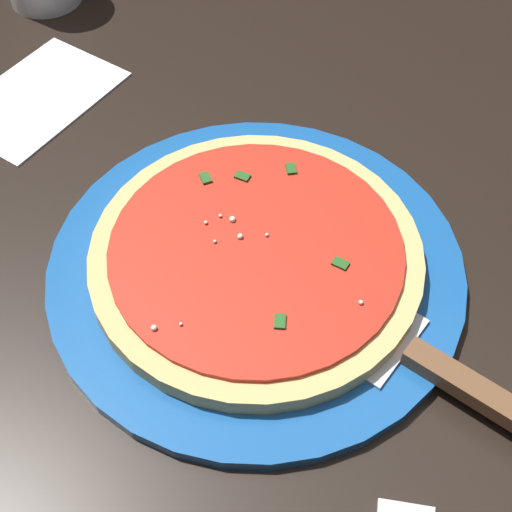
{
  "coord_description": "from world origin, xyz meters",
  "views": [
    {
      "loc": [
        -0.28,
        -0.2,
        1.21
      ],
      "look_at": [
        0.01,
        -0.03,
        0.78
      ],
      "focal_mm": 49.8,
      "sensor_mm": 36.0,
      "label": 1
    }
  ],
  "objects_px": {
    "pizza": "(256,255)",
    "napkin_folded_right": "(37,97)",
    "serving_plate": "(256,267)",
    "pizza_server": "(438,370)"
  },
  "relations": [
    {
      "from": "serving_plate",
      "to": "pizza",
      "type": "bearing_deg",
      "value": 27.04
    },
    {
      "from": "pizza",
      "to": "napkin_folded_right",
      "type": "bearing_deg",
      "value": 75.78
    },
    {
      "from": "serving_plate",
      "to": "pizza",
      "type": "relative_size",
      "value": 1.27
    },
    {
      "from": "serving_plate",
      "to": "pizza_server",
      "type": "height_order",
      "value": "pizza_server"
    },
    {
      "from": "pizza",
      "to": "napkin_folded_right",
      "type": "distance_m",
      "value": 0.3
    },
    {
      "from": "pizza",
      "to": "napkin_folded_right",
      "type": "relative_size",
      "value": 1.63
    },
    {
      "from": "serving_plate",
      "to": "pizza",
      "type": "distance_m",
      "value": 0.02
    },
    {
      "from": "pizza",
      "to": "serving_plate",
      "type": "bearing_deg",
      "value": -152.96
    },
    {
      "from": "serving_plate",
      "to": "napkin_folded_right",
      "type": "relative_size",
      "value": 2.06
    },
    {
      "from": "serving_plate",
      "to": "napkin_folded_right",
      "type": "height_order",
      "value": "serving_plate"
    }
  ]
}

